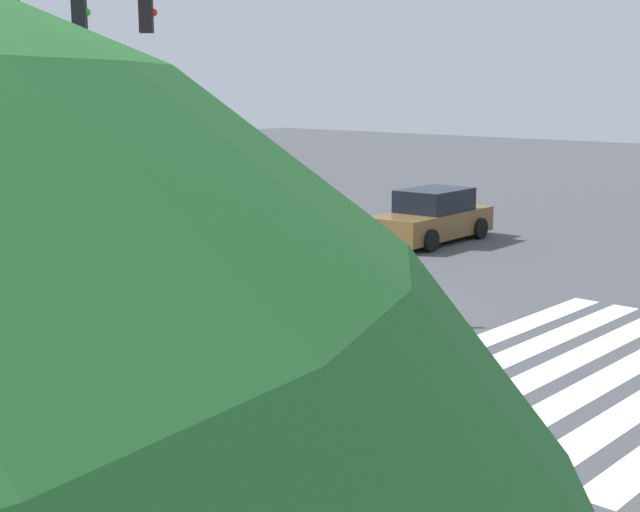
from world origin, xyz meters
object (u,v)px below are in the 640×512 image
car_1 (432,217)px  pedestrian (293,211)px  car_3 (187,282)px  car_4 (97,216)px  car_0 (65,251)px

car_1 → pedestrian: 4.51m
car_3 → car_4: bearing=-116.9°
car_0 → car_4: size_ratio=1.08×
car_3 → pedestrian: bearing=-151.6°
car_0 → pedestrian: 8.20m
car_4 → car_3: bearing=151.7°
car_0 → car_3: (-0.60, -5.79, 0.12)m
car_1 → pedestrian: size_ratio=3.00×
car_1 → car_3: car_1 is taller
car_3 → pedestrian: 10.21m
car_4 → pedestrian: 6.67m
car_4 → pedestrian: (3.93, -5.39, 0.25)m
car_1 → car_4: size_ratio=1.17×
car_0 → pedestrian: size_ratio=2.77×
car_1 → car_3: size_ratio=1.05×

